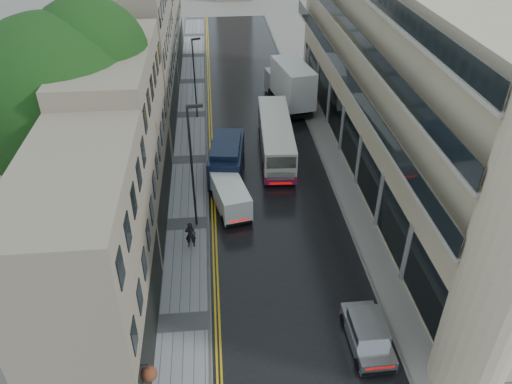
{
  "coord_description": "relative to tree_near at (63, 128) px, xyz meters",
  "views": [
    {
      "loc": [
        -3.78,
        -6.83,
        19.91
      ],
      "look_at": [
        -1.5,
        18.0,
        3.12
      ],
      "focal_mm": 35.0,
      "sensor_mm": 36.0,
      "label": 1
    }
  ],
  "objects": [
    {
      "name": "navy_van",
      "position": [
        8.2,
        3.35,
        -5.46
      ],
      "size": [
        2.98,
        5.98,
        2.93
      ],
      "primitive_type": null,
      "rotation": [
        0.0,
        0.0,
        -0.12
      ],
      "color": "black",
      "rests_on": "road"
    },
    {
      "name": "lamp_post_far",
      "position": [
        7.18,
        15.21,
        -3.26
      ],
      "size": [
        0.82,
        0.44,
        7.14
      ],
      "primitive_type": null,
      "rotation": [
        0.0,
        0.0,
        0.35
      ],
      "color": "black",
      "rests_on": "left_sidewalk"
    },
    {
      "name": "white_van",
      "position": [
        8.99,
        -0.93,
        -5.93
      ],
      "size": [
        2.73,
        4.67,
        1.98
      ],
      "primitive_type": null,
      "rotation": [
        0.0,
        0.0,
        0.21
      ],
      "color": "white",
      "rests_on": "road"
    },
    {
      "name": "lamp_post_near",
      "position": [
        7.23,
        -0.94,
        -2.68
      ],
      "size": [
        0.95,
        0.33,
        8.29
      ],
      "primitive_type": null,
      "rotation": [
        0.0,
        0.0,
        0.13
      ],
      "color": "black",
      "rests_on": "left_sidewalk"
    },
    {
      "name": "old_shop_row",
      "position": [
        3.05,
        10.0,
        -0.95
      ],
      "size": [
        4.5,
        56.0,
        12.0
      ],
      "primitive_type": null,
      "color": "gray",
      "rests_on": "ground"
    },
    {
      "name": "silver_hatchback",
      "position": [
        14.83,
        -12.59,
        -6.19
      ],
      "size": [
        1.78,
        3.95,
        1.47
      ],
      "primitive_type": null,
      "rotation": [
        0.0,
        0.0,
        0.02
      ],
      "color": "#B1B0B5",
      "rests_on": "road"
    },
    {
      "name": "white_lorry",
      "position": [
        15.19,
        15.06,
        -4.76
      ],
      "size": [
        3.97,
        8.57,
        4.33
      ],
      "primitive_type": null,
      "rotation": [
        0.0,
        0.0,
        0.19
      ],
      "color": "silver",
      "rests_on": "road"
    },
    {
      "name": "tree_far",
      "position": [
        0.3,
        13.0,
        -0.72
      ],
      "size": [
        9.24,
        9.24,
        12.46
      ],
      "primitive_type": null,
      "color": "black",
      "rests_on": "ground"
    },
    {
      "name": "right_sidewalk",
      "position": [
        17.9,
        7.5,
        -6.89
      ],
      "size": [
        1.8,
        85.0,
        0.12
      ],
      "primitive_type": "cube",
      "color": "slate",
      "rests_on": "ground"
    },
    {
      "name": "cream_bus",
      "position": [
        12.29,
        5.24,
        -5.53
      ],
      "size": [
        2.84,
        10.31,
        2.78
      ],
      "primitive_type": null,
      "rotation": [
        0.0,
        0.0,
        -0.05
      ],
      "color": "beige",
      "rests_on": "road"
    },
    {
      "name": "left_sidewalk",
      "position": [
        6.65,
        7.5,
        -6.89
      ],
      "size": [
        2.7,
        85.0,
        0.12
      ],
      "primitive_type": "cube",
      "color": "gray",
      "rests_on": "ground"
    },
    {
      "name": "tree_near",
      "position": [
        0.0,
        0.0,
        0.0
      ],
      "size": [
        10.56,
        10.56,
        13.89
      ],
      "primitive_type": null,
      "color": "black",
      "rests_on": "ground"
    },
    {
      "name": "modern_block",
      "position": [
        22.8,
        6.0,
        0.05
      ],
      "size": [
        8.0,
        40.0,
        14.0
      ],
      "primitive_type": null,
      "color": "#C1B290",
      "rests_on": "ground"
    },
    {
      "name": "road",
      "position": [
        12.5,
        7.5,
        -6.94
      ],
      "size": [
        9.0,
        85.0,
        0.02
      ],
      "primitive_type": "cube",
      "color": "black",
      "rests_on": "ground"
    },
    {
      "name": "pedestrian",
      "position": [
        6.93,
        -3.09,
        -5.94
      ],
      "size": [
        0.65,
        0.42,
        1.77
      ],
      "primitive_type": "imported",
      "rotation": [
        0.0,
        0.0,
        3.14
      ],
      "color": "black",
      "rests_on": "left_sidewalk"
    }
  ]
}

